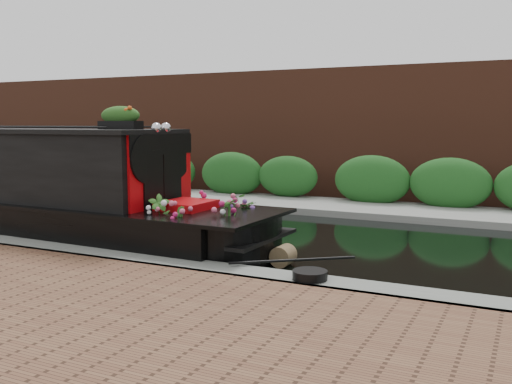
% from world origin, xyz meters
% --- Properties ---
extents(ground, '(80.00, 80.00, 0.00)m').
position_xyz_m(ground, '(0.00, 0.00, 0.00)').
color(ground, black).
rests_on(ground, ground).
extents(near_bank_coping, '(40.00, 0.60, 0.50)m').
position_xyz_m(near_bank_coping, '(0.00, -3.30, 0.00)').
color(near_bank_coping, slate).
rests_on(near_bank_coping, ground).
extents(far_bank_path, '(40.00, 2.40, 0.34)m').
position_xyz_m(far_bank_path, '(0.00, 4.20, 0.00)').
color(far_bank_path, gray).
rests_on(far_bank_path, ground).
extents(far_hedge, '(40.00, 1.10, 2.80)m').
position_xyz_m(far_hedge, '(0.00, 5.10, 0.00)').
color(far_hedge, '#1E551D').
rests_on(far_hedge, ground).
extents(far_brick_wall, '(40.00, 1.00, 8.00)m').
position_xyz_m(far_brick_wall, '(0.00, 7.20, 0.00)').
color(far_brick_wall, brown).
rests_on(far_brick_wall, ground).
extents(narrowboat, '(12.14, 2.44, 2.84)m').
position_xyz_m(narrowboat, '(-3.75, -1.92, 0.84)').
color(narrowboat, black).
rests_on(narrowboat, ground).
extents(rope_fender, '(0.34, 0.37, 0.34)m').
position_xyz_m(rope_fender, '(2.76, -1.92, 0.17)').
color(rope_fender, brown).
rests_on(rope_fender, ground).
extents(coiled_mooring_rope, '(0.47, 0.47, 0.12)m').
position_xyz_m(coiled_mooring_rope, '(3.75, -3.31, 0.31)').
color(coiled_mooring_rope, black).
rests_on(coiled_mooring_rope, near_bank_coping).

